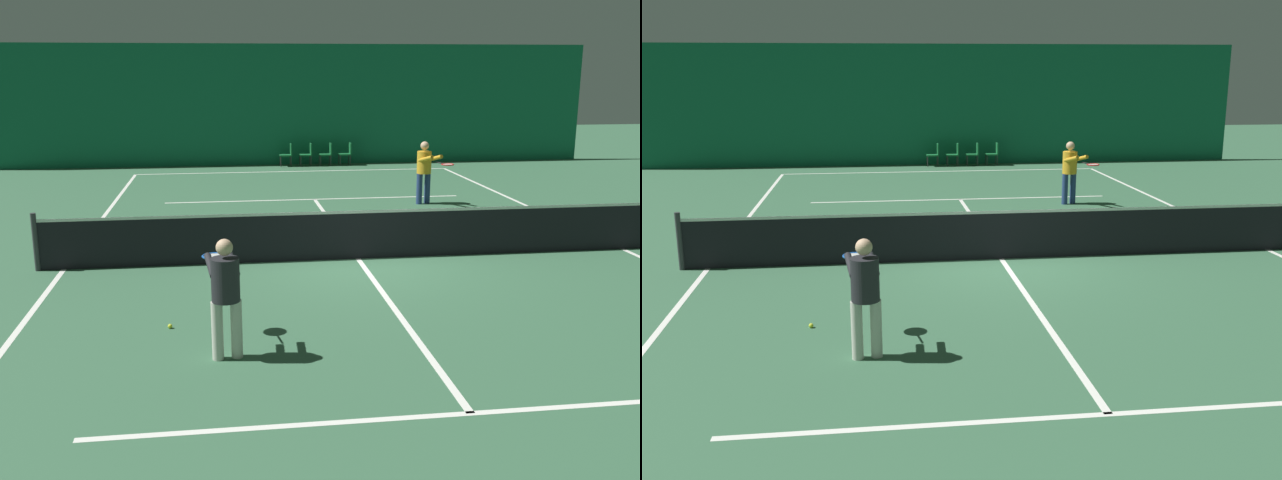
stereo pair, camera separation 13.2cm
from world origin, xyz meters
The scene contains 16 objects.
ground_plane centered at (0.00, 0.00, 0.00)m, with size 60.00×60.00×0.00m, color #386647.
backdrop_curtain centered at (0.00, 13.84, 2.22)m, with size 23.00×0.12×4.44m.
court_line_baseline_far centered at (0.00, 11.90, 0.00)m, with size 11.00×0.10×0.00m.
court_line_service_far centered at (0.00, 6.40, 0.00)m, with size 8.25×0.10×0.00m.
court_line_service_near centered at (0.00, -6.40, 0.00)m, with size 8.25×0.10×0.00m.
court_line_sideline_left centered at (-5.50, 0.00, 0.00)m, with size 0.10×23.80×0.00m.
court_line_sideline_right centered at (5.50, 0.00, 0.00)m, with size 0.10×23.80×0.00m.
court_line_centre centered at (0.00, 0.00, 0.00)m, with size 0.10×12.80×0.00m.
tennis_net centered at (0.00, 0.00, 0.51)m, with size 12.00×0.10×1.07m.
player_near centered at (-2.58, -4.48, 0.91)m, with size 0.54×1.34×1.57m.
player_far centered at (2.85, 5.33, 0.98)m, with size 0.80×1.40×1.68m.
courtside_chair_0 centered at (-0.10, 13.29, 0.49)m, with size 0.44×0.44×0.84m.
courtside_chair_1 centered at (0.64, 13.29, 0.49)m, with size 0.44×0.44×0.84m.
courtside_chair_2 centered at (1.38, 13.29, 0.49)m, with size 0.44×0.44×0.84m.
courtside_chair_3 centered at (2.13, 13.29, 0.49)m, with size 0.44×0.44×0.84m.
tennis_ball centered at (-3.37, -3.34, 0.03)m, with size 0.07×0.07×0.07m.
Camera 2 is at (-2.45, -13.12, 3.63)m, focal length 40.00 mm.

